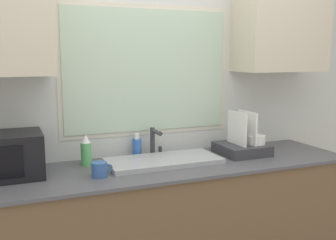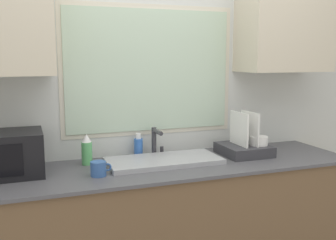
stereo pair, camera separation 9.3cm
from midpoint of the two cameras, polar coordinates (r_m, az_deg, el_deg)
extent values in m
cube|color=brown|center=(2.59, -1.45, -16.64)|extent=(2.37, 0.61, 0.91)
cube|color=#4C4C51|center=(2.42, -1.49, -6.69)|extent=(2.40, 0.64, 0.02)
cube|color=silver|center=(2.67, -4.12, 3.07)|extent=(6.00, 0.06, 2.60)
cube|color=beige|center=(2.62, -3.96, 7.16)|extent=(1.18, 0.01, 0.86)
cube|color=#B2CCB2|center=(2.62, -3.94, 7.15)|extent=(1.12, 0.01, 0.80)
cube|color=beige|center=(2.94, 15.19, 14.09)|extent=(0.63, 0.32, 0.74)
cube|color=#9EA0A5|center=(2.45, -1.68, -5.92)|extent=(0.70, 0.33, 0.03)
cylinder|color=#333338|center=(2.61, -3.20, -3.17)|extent=(0.03, 0.03, 0.19)
cylinder|color=#333338|center=(2.52, -2.67, -1.72)|extent=(0.03, 0.15, 0.03)
cylinder|color=#333338|center=(2.64, -2.16, -4.49)|extent=(0.02, 0.02, 0.06)
cube|color=black|center=(2.33, -24.08, -4.77)|extent=(0.43, 0.32, 0.24)
cube|color=#333338|center=(2.71, 9.66, -4.16)|extent=(0.30, 0.31, 0.07)
cube|color=white|center=(2.66, 9.00, -1.20)|extent=(0.01, 0.22, 0.22)
cube|color=white|center=(2.70, 10.47, -1.08)|extent=(0.01, 0.22, 0.22)
cylinder|color=white|center=(2.70, 11.72, -2.84)|extent=(0.12, 0.12, 0.06)
cylinder|color=#59B266|center=(2.44, -12.88, -4.85)|extent=(0.06, 0.06, 0.14)
cone|color=silver|center=(2.42, -12.95, -2.67)|extent=(0.06, 0.06, 0.05)
cylinder|color=blue|center=(2.60, -5.56, -4.04)|extent=(0.06, 0.06, 0.12)
cylinder|color=white|center=(2.59, -5.58, -2.37)|extent=(0.03, 0.03, 0.03)
cylinder|color=#335999|center=(2.21, -11.13, -7.08)|extent=(0.09, 0.09, 0.08)
torus|color=#335999|center=(2.22, -9.82, -6.87)|extent=(0.05, 0.01, 0.05)
camera|label=1|loc=(0.05, -91.15, -0.18)|focal=42.00mm
camera|label=2|loc=(0.05, 88.85, 0.18)|focal=42.00mm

